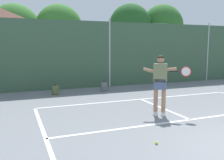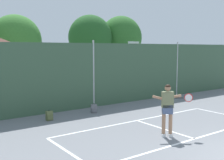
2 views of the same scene
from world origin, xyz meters
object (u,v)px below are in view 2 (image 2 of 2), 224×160
at_px(tennis_player, 168,105).
at_px(backpack_olive, 49,116).
at_px(basketball_hoop, 133,60).
at_px(backpack_grey, 94,109).

height_order(tennis_player, backpack_olive, tennis_player).
relative_size(basketball_hoop, tennis_player, 1.91).
distance_m(tennis_player, backpack_olive, 5.24).
xyz_separation_m(basketball_hoop, backpack_olive, (-7.20, -2.96, -2.12)).
bearing_deg(backpack_grey, basketball_hoop, 30.42).
distance_m(basketball_hoop, tennis_player, 8.92).
relative_size(basketball_hoop, backpack_olive, 7.67).
bearing_deg(backpack_olive, basketball_hoop, 22.31).
distance_m(basketball_hoop, backpack_grey, 6.03).
xyz_separation_m(basketball_hoop, tennis_player, (-4.71, -7.48, -1.20)).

